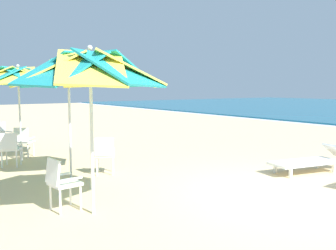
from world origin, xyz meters
name	(u,v)px	position (x,y,z in m)	size (l,w,h in m)	color
ground_plane	(272,195)	(0.00, 0.00, 0.00)	(80.00, 80.00, 0.00)	beige
beach_umbrella_0	(90,71)	(-0.97, -3.12, 2.24)	(2.39, 2.39, 2.63)	silver
plastic_chair_0	(61,181)	(-1.39, -3.49, 0.50)	(0.49, 0.51, 0.87)	white
beach_umbrella_1	(68,73)	(-3.30, -2.61, 2.29)	(2.06, 2.06, 2.64)	silver
plastic_chair_1	(105,153)	(-3.27, -1.82, 0.50)	(0.62, 0.60, 0.87)	white
beach_umbrella_2	(18,77)	(-5.95, -3.00, 2.25)	(2.29, 2.29, 2.59)	silver
plastic_chair_3	(23,140)	(-6.48, -2.81, 0.50)	(0.63, 0.63, 0.87)	white
plastic_chair_4	(10,147)	(-5.39, -3.39, 0.50)	(0.62, 0.60, 0.87)	white
plastic_chair_5	(2,134)	(-8.37, -3.00, 0.50)	(0.59, 0.57, 0.87)	white
sun_lounger_1	(312,160)	(-0.69, 2.26, 0.28)	(1.05, 2.23, 0.62)	white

